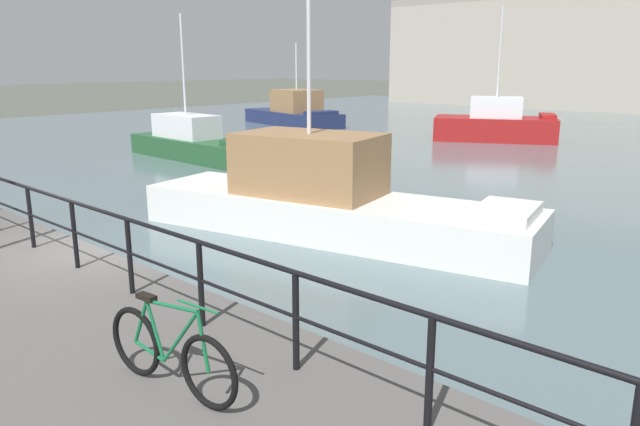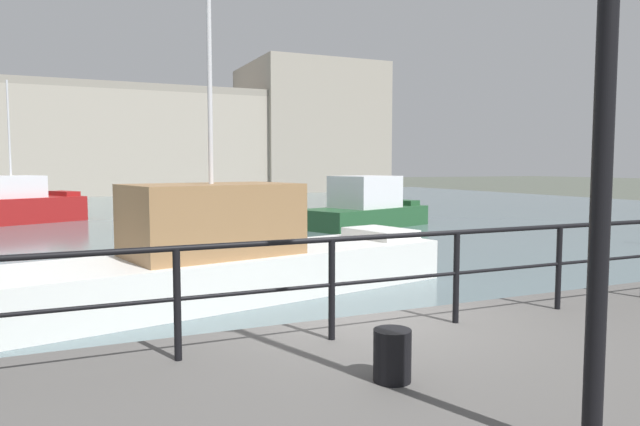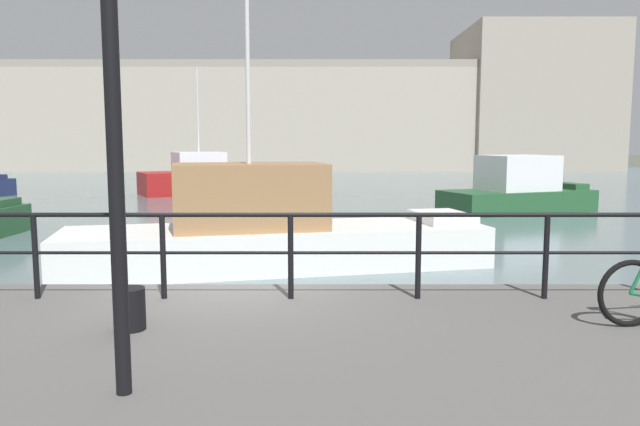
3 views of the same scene
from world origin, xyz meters
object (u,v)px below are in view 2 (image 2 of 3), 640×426
at_px(mooring_bollard, 392,355).
at_px(moored_blue_motorboat, 234,256).
at_px(moored_red_daysailer, 366,208).
at_px(harbor_building, 161,140).
at_px(moored_green_narrowboat, 13,205).

bearing_deg(mooring_bollard, moored_blue_motorboat, 83.96).
bearing_deg(mooring_bollard, moored_red_daysailer, 62.00).
height_order(moored_blue_motorboat, mooring_bollard, moored_blue_motorboat).
height_order(harbor_building, mooring_bollard, harbor_building).
bearing_deg(moored_blue_motorboat, harbor_building, 70.42).
xyz_separation_m(moored_green_narrowboat, moored_red_daysailer, (15.05, -8.77, 0.02)).
height_order(moored_green_narrowboat, moored_red_daysailer, moored_green_narrowboat).
bearing_deg(moored_blue_motorboat, mooring_bollard, -108.57).
height_order(moored_green_narrowboat, mooring_bollard, moored_green_narrowboat).
relative_size(moored_green_narrowboat, mooring_bollard, 15.89).
distance_m(moored_red_daysailer, mooring_bollard, 21.86).
bearing_deg(moored_red_daysailer, mooring_bollard, -139.08).
relative_size(moored_blue_motorboat, moored_red_daysailer, 1.49).
distance_m(moored_green_narrowboat, mooring_bollard, 28.48).
height_order(harbor_building, moored_blue_motorboat, harbor_building).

